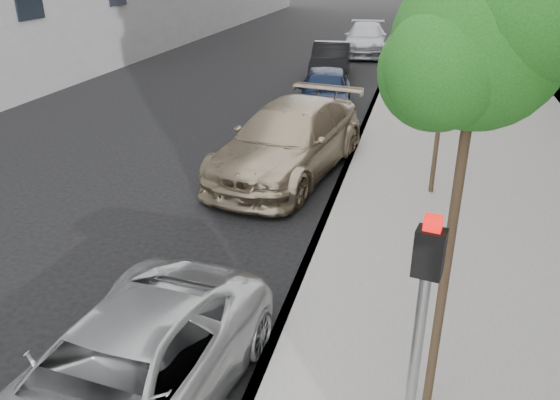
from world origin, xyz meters
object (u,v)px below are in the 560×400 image
at_px(tree_near, 482,44).
at_px(sedan_blue, 325,91).
at_px(sedan_black, 331,61).
at_px(minivan, 120,382).
at_px(suv, 289,140).
at_px(signal_pole, 419,328).
at_px(sedan_rear, 365,39).

distance_m(tree_near, sedan_blue, 13.77).
relative_size(tree_near, sedan_black, 1.13).
bearing_deg(minivan, suv, 95.66).
distance_m(tree_near, suv, 8.64).
height_order(tree_near, suv, tree_near).
bearing_deg(signal_pole, tree_near, 85.57).
relative_size(signal_pole, sedan_blue, 0.67).
bearing_deg(sedan_rear, sedan_black, -100.57).
bearing_deg(minivan, sedan_rear, 95.66).
distance_m(signal_pole, sedan_blue, 14.25).
bearing_deg(sedan_rear, minivan, -93.56).
xyz_separation_m(tree_near, minivan, (-3.33, -0.98, -3.59)).
xyz_separation_m(signal_pole, sedan_blue, (-3.31, 13.81, -1.23)).
bearing_deg(sedan_rear, suv, -93.56).
height_order(tree_near, sedan_blue, tree_near).
distance_m(suv, sedan_blue, 5.66).
bearing_deg(sedan_black, signal_pole, -84.34).
relative_size(tree_near, suv, 0.87).
xyz_separation_m(signal_pole, sedan_black, (-4.07, 19.38, -1.24)).
relative_size(sedan_blue, sedan_black, 0.98).
xyz_separation_m(minivan, sedan_black, (-1.00, 19.38, 0.09)).
relative_size(signal_pole, sedan_black, 0.66).
height_order(tree_near, signal_pole, tree_near).
bearing_deg(tree_near, minivan, -163.54).
xyz_separation_m(sedan_blue, sedan_black, (-0.76, 5.57, -0.01)).
xyz_separation_m(signal_pole, suv, (-3.16, 8.14, -1.14)).
distance_m(sedan_blue, sedan_black, 5.62).
distance_m(signal_pole, sedan_rear, 26.11).
bearing_deg(sedan_rear, sedan_blue, -94.00).
bearing_deg(suv, tree_near, -54.61).
height_order(suv, sedan_rear, suv).
distance_m(minivan, sedan_rear, 25.87).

